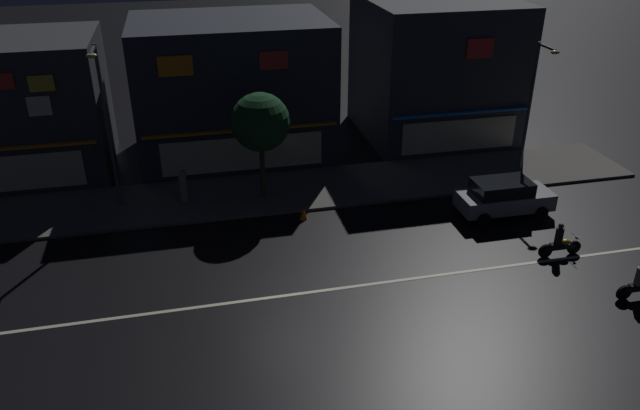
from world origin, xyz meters
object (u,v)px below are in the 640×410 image
Objects in this scene: streetlamp_east at (533,98)px; traffic_cone at (304,214)px; motorcycle_following at (640,283)px; motorcycle_opposite_lane at (560,242)px; parked_car_near_kerb at (504,197)px; pedestrian_on_sidewalk at (183,185)px; streetlamp_mid at (105,116)px.

traffic_cone is (-12.28, -2.46, -3.84)m from streetlamp_east.
motorcycle_following is 1.00× the size of motorcycle_opposite_lane.
motorcycle_opposite_lane is at bearing 96.99° from parked_car_near_kerb.
traffic_cone is at bearing -143.00° from pedestrian_on_sidewalk.
streetlamp_east is 17.79m from pedestrian_on_sidewalk.
parked_car_near_kerb is at bearing -9.42° from traffic_cone.
pedestrian_on_sidewalk reaches higher than traffic_cone.
streetlamp_mid is at bearing 178.49° from streetlamp_east.
motorcycle_opposite_lane is at bearing -72.71° from motorcycle_following.
traffic_cone is (5.23, -2.84, -0.68)m from pedestrian_on_sidewalk.
motorcycle_opposite_lane is at bearing -29.59° from traffic_cone.
streetlamp_mid is at bearing 157.85° from motorcycle_opposite_lane.
traffic_cone is (-9.05, 1.50, -0.59)m from parked_car_near_kerb.
motorcycle_opposite_lane reaches higher than traffic_cone.
streetlamp_mid is 4.66m from pedestrian_on_sidewalk.
pedestrian_on_sidewalk reaches higher than parked_car_near_kerb.
streetlamp_east reaches higher than parked_car_near_kerb.
streetlamp_east reaches higher than motorcycle_opposite_lane.
motorcycle_opposite_lane is 10.97m from traffic_cone.
streetlamp_mid reaches higher than motorcycle_following.
pedestrian_on_sidewalk is at bearing 154.00° from motorcycle_opposite_lane.
motorcycle_following is at bearing -31.61° from streetlamp_mid.
streetlamp_mid is at bearing 62.59° from pedestrian_on_sidewalk.
streetlamp_east is at bearing -101.08° from motorcycle_following.
parked_car_near_kerb is at bearing -79.93° from motorcycle_following.
parked_car_near_kerb is (17.26, -4.50, -3.68)m from streetlamp_mid.
streetlamp_mid is at bearing -14.61° from parked_car_near_kerb.
motorcycle_following is at bearing -150.23° from pedestrian_on_sidewalk.
parked_car_near_kerb is at bearing -14.61° from streetlamp_mid.
traffic_cone is at bearing -42.18° from motorcycle_following.
pedestrian_on_sidewalk is 5.99m from traffic_cone.
motorcycle_following is (18.96, -11.67, -3.91)m from streetlamp_mid.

